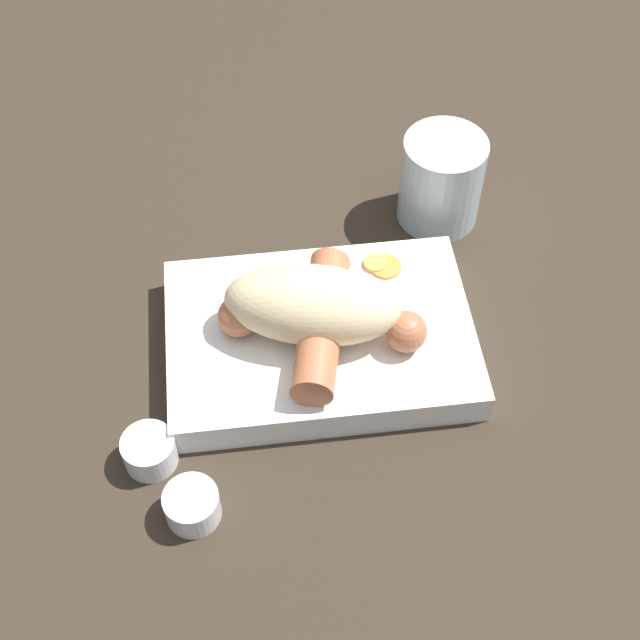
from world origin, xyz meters
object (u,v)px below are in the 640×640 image
Objects in this scene: food_tray at (320,338)px; sausage at (322,324)px; drink_glass at (441,180)px; condiment_cup_near at (150,452)px; condiment_cup_far at (192,506)px; bread_roll at (313,309)px.

sausage reaches higher than food_tray.
food_tray is 0.20m from drink_glass.
condiment_cup_near is 1.00× the size of condiment_cup_far.
drink_glass is (-0.14, -0.15, -0.02)m from bread_roll.
condiment_cup_near is at bearing 40.53° from drink_glass.
bread_roll is (0.01, 0.00, 0.05)m from food_tray.
condiment_cup_near is 0.37m from drink_glass.
condiment_cup_far is at bearing 49.05° from sausage.
food_tray is 0.17m from condiment_cup_near.
drink_glass reaches higher than sausage.
bread_roll reaches higher than food_tray.
sausage is (-0.01, 0.01, -0.01)m from bread_roll.
food_tray is 1.53× the size of sausage.
food_tray is 2.86× the size of drink_glass.
bread_roll is 0.18m from condiment_cup_far.
condiment_cup_far is (-0.03, 0.05, 0.00)m from condiment_cup_near.
condiment_cup_far is (0.12, 0.13, -0.04)m from sausage.
condiment_cup_near is 0.47× the size of drink_glass.
food_tray is at bearing -147.95° from condiment_cup_near.
food_tray is at bearing -147.15° from bread_roll.
drink_glass reaches higher than food_tray.
sausage is 1.87× the size of drink_glass.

